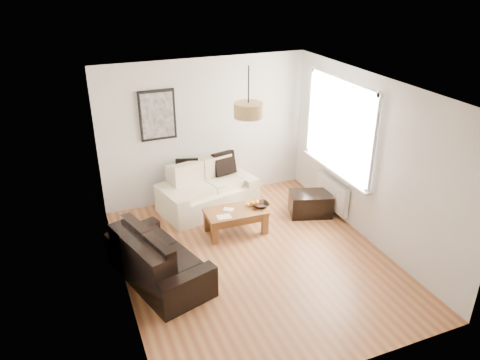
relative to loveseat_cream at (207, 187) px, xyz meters
name	(u,v)px	position (x,y,z in m)	size (l,w,h in m)	color
floor	(255,259)	(0.15, -1.78, -0.41)	(4.50, 4.50, 0.00)	brown
ceiling	(258,88)	(0.15, -1.78, 2.19)	(3.80, 4.50, 0.00)	white
wall_back	(206,131)	(0.15, 0.47, 0.89)	(3.80, 0.04, 2.60)	silver
wall_front	(350,273)	(0.15, -4.03, 0.89)	(3.80, 0.04, 2.60)	silver
wall_left	(117,206)	(-1.75, -1.78, 0.89)	(0.04, 4.50, 2.60)	silver
wall_right	(370,161)	(2.05, -1.78, 0.89)	(0.04, 4.50, 2.60)	silver
window_bay	(340,127)	(2.01, -0.98, 1.19)	(0.14, 1.90, 1.60)	white
radiator	(332,193)	(1.97, -0.98, -0.03)	(0.10, 0.90, 0.52)	white
poster	(157,115)	(-0.70, 0.44, 1.29)	(0.62, 0.04, 0.87)	black
pendant_shade	(248,110)	(0.15, -1.48, 1.82)	(0.40, 0.40, 0.20)	tan
loveseat_cream	(207,187)	(0.00, 0.00, 0.00)	(1.66, 0.91, 0.83)	beige
sofa_leather	(158,256)	(-1.28, -1.69, -0.05)	(1.69, 0.82, 0.73)	black
coffee_table	(236,221)	(0.16, -0.96, -0.21)	(0.98, 0.54, 0.40)	brown
ottoman	(310,204)	(1.60, -0.90, -0.21)	(0.71, 0.46, 0.41)	black
cushion_left	(187,170)	(-0.30, 0.20, 0.31)	(0.40, 0.12, 0.40)	black
cushion_right	(224,163)	(0.39, 0.20, 0.32)	(0.42, 0.13, 0.42)	black
fruit_bowl	(261,205)	(0.60, -0.99, 0.02)	(0.26, 0.26, 0.06)	black
orange_a	(252,203)	(0.48, -0.90, 0.03)	(0.08, 0.08, 0.08)	orange
orange_b	(256,202)	(0.56, -0.89, 0.03)	(0.09, 0.09, 0.09)	#FF6215
orange_c	(248,204)	(0.39, -0.90, 0.03)	(0.06, 0.06, 0.06)	orange
papers	(224,217)	(-0.08, -1.08, -0.01)	(0.22, 0.16, 0.01)	silver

